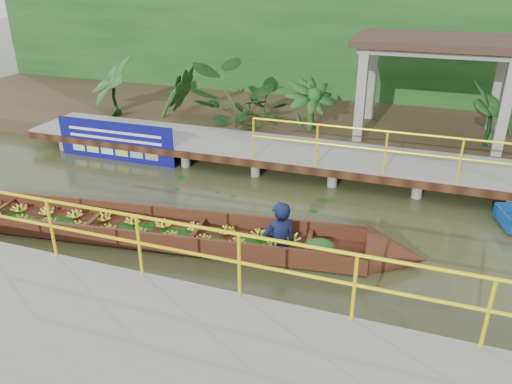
% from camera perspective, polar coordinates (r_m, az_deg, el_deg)
% --- Properties ---
extents(ground, '(80.00, 80.00, 0.00)m').
position_cam_1_polar(ground, '(10.31, 0.16, -4.28)').
color(ground, '#2E3319').
rests_on(ground, ground).
extents(land_strip, '(30.00, 8.00, 0.45)m').
position_cam_1_polar(land_strip, '(16.98, 8.66, 8.00)').
color(land_strip, '#362B1B').
rests_on(land_strip, ground).
extents(far_dock, '(16.00, 2.06, 1.66)m').
position_cam_1_polar(far_dock, '(13.11, 5.23, 4.38)').
color(far_dock, gray).
rests_on(far_dock, ground).
extents(near_dock, '(18.00, 2.40, 1.73)m').
position_cam_1_polar(near_dock, '(6.66, -3.92, -19.95)').
color(near_dock, gray).
rests_on(near_dock, ground).
extents(pavilion, '(4.40, 3.00, 3.00)m').
position_cam_1_polar(pavilion, '(14.98, 20.02, 14.85)').
color(pavilion, gray).
rests_on(pavilion, ground).
extents(foliage_backdrop, '(30.00, 0.80, 4.00)m').
position_cam_1_polar(foliage_backdrop, '(19.00, 10.57, 15.12)').
color(foliage_backdrop, '#144014').
rests_on(foliage_backdrop, ground).
extents(vendor_boat, '(10.93, 2.41, 2.33)m').
position_cam_1_polar(vendor_boat, '(10.07, -10.93, -3.88)').
color(vendor_boat, '#371D0F').
rests_on(vendor_boat, ground).
extents(blue_banner, '(3.59, 0.04, 1.12)m').
position_cam_1_polar(blue_banner, '(14.30, -15.80, 5.60)').
color(blue_banner, navy).
rests_on(blue_banner, ground).
extents(tropical_plants, '(14.13, 1.13, 1.41)m').
position_cam_1_polar(tropical_plants, '(14.80, 4.63, 9.50)').
color(tropical_plants, '#144014').
rests_on(tropical_plants, ground).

